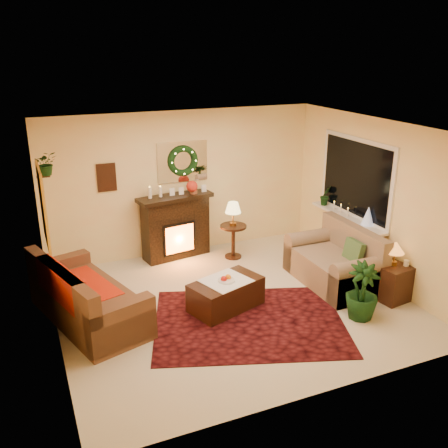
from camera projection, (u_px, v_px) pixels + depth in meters
name	position (u px, v px, depth m)	size (l,w,h in m)	color
floor	(233.00, 303.00, 7.47)	(5.00, 5.00, 0.00)	beige
ceiling	(234.00, 129.00, 6.59)	(5.00, 5.00, 0.00)	white
wall_back	(183.00, 183.00, 8.98)	(5.00, 5.00, 0.00)	#EFD88C
wall_front	(324.00, 290.00, 5.08)	(5.00, 5.00, 0.00)	#EFD88C
wall_left	(48.00, 248.00, 6.11)	(4.50, 4.50, 0.00)	#EFD88C
wall_right	(377.00, 201.00, 7.95)	(4.50, 4.50, 0.00)	#EFD88C
area_rug	(249.00, 322.00, 6.96)	(2.61, 1.95, 0.01)	#4D050A
sofa	(88.00, 292.00, 6.90)	(0.91, 2.07, 0.89)	#3C2C1E
red_throw	(81.00, 286.00, 7.00)	(0.73, 1.19, 0.02)	red
fireplace	(176.00, 228.00, 8.97)	(1.19, 0.38, 1.09)	black
poinsettia	(192.00, 186.00, 8.79)	(0.20, 0.20, 0.20)	red
mantel_candle_a	(150.00, 193.00, 8.55)	(0.07, 0.07, 0.20)	silver
mantel_candle_b	(160.00, 192.00, 8.61)	(0.06, 0.06, 0.18)	beige
mantel_mirror	(183.00, 162.00, 8.83)	(0.92, 0.02, 0.72)	white
wreath	(183.00, 161.00, 8.79)	(0.55, 0.55, 0.11)	#194719
wall_art	(107.00, 177.00, 8.38)	(0.32, 0.03, 0.48)	#381E11
gold_mirror	(43.00, 206.00, 6.23)	(0.03, 0.84, 1.00)	gold
hanging_plant	(48.00, 175.00, 6.85)	(0.33, 0.28, 0.36)	#194719
loveseat	(333.00, 259.00, 7.98)	(0.93, 1.60, 0.93)	gray
window_frame	(356.00, 178.00, 8.34)	(0.03, 1.86, 1.36)	white
window_glass	(355.00, 178.00, 8.33)	(0.02, 1.70, 1.22)	black
window_sill	(347.00, 217.00, 8.53)	(0.22, 1.86, 0.04)	white
mini_tree	(368.00, 216.00, 8.07)	(0.21, 0.21, 0.32)	#B4BAD4
sill_plant	(326.00, 195.00, 9.06)	(0.26, 0.21, 0.47)	#1A381A
side_table_round	(233.00, 241.00, 8.99)	(0.47, 0.47, 0.62)	black
lamp_cream	(233.00, 211.00, 8.81)	(0.29, 0.29, 0.44)	#FFE88C
end_table_square	(392.00, 283.00, 7.51)	(0.45, 0.45, 0.55)	#502115
lamp_tiffany	(395.00, 253.00, 7.39)	(0.28, 0.28, 0.40)	orange
coffee_table	(226.00, 295.00, 7.27)	(1.05, 0.58, 0.44)	black
fruit_bowl	(226.00, 281.00, 7.17)	(0.24, 0.24, 0.06)	white
floor_palm	(362.00, 289.00, 6.94)	(1.38, 1.38, 2.47)	#154813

